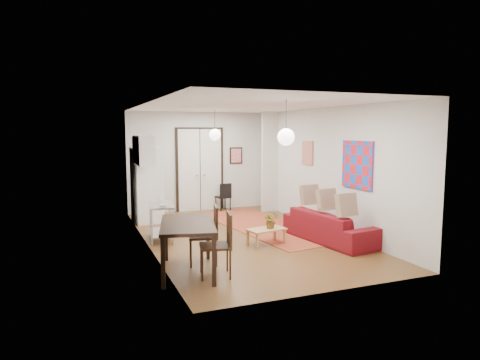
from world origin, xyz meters
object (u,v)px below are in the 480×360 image
object	(u,v)px
sofa	(330,226)
coffee_table	(266,231)
dining_chair_far	(213,238)
dining_chair_near	(201,229)
black_side_chair	(222,194)
kitchen_counter	(161,218)
fridge	(147,185)
dining_table	(188,228)

from	to	relation	value
sofa	coffee_table	xyz separation A→B (m)	(-1.40, 0.22, -0.03)
coffee_table	dining_chair_far	size ratio (longest dim) A/B	0.81
dining_chair_near	black_side_chair	distance (m)	5.06
kitchen_counter	fridge	distance (m)	1.95
coffee_table	dining_chair_far	distance (m)	2.08
sofa	dining_chair_far	size ratio (longest dim) A/B	2.15
coffee_table	dining_table	bearing A→B (deg)	-150.93
dining_chair_far	black_side_chair	world-z (taller)	dining_chair_far
fridge	sofa	bearing A→B (deg)	-52.20
sofa	black_side_chair	size ratio (longest dim) A/B	2.73
dining_chair_far	fridge	bearing A→B (deg)	-162.14
sofa	black_side_chair	distance (m)	4.36
dining_table	kitchen_counter	bearing A→B (deg)	90.00
coffee_table	dining_table	distance (m)	2.27
sofa	dining_chair_far	distance (m)	3.19
dining_table	dining_chair_near	bearing A→B (deg)	51.24
dining_chair_near	dining_chair_far	world-z (taller)	same
coffee_table	sofa	bearing A→B (deg)	-8.90
black_side_chair	dining_chair_near	bearing A→B (deg)	56.92
kitchen_counter	dining_chair_near	size ratio (longest dim) A/B	1.04
coffee_table	fridge	distance (m)	3.73
coffee_table	kitchen_counter	world-z (taller)	kitchen_counter
fridge	dining_chair_near	bearing A→B (deg)	-91.76
fridge	dining_table	bearing A→B (deg)	-97.34
coffee_table	kitchen_counter	size ratio (longest dim) A/B	0.78
dining_table	dining_chair_far	bearing A→B (deg)	-33.57
sofa	fridge	bearing A→B (deg)	36.99
kitchen_counter	fridge	world-z (taller)	fridge
sofa	dining_chair_near	xyz separation A→B (m)	(-2.98, -0.40, 0.28)
fridge	black_side_chair	size ratio (longest dim) A/B	2.35
fridge	dining_chair_near	world-z (taller)	fridge
coffee_table	kitchen_counter	bearing A→B (deg)	147.84
black_side_chair	dining_chair_far	bearing A→B (deg)	59.69
coffee_table	kitchen_counter	distance (m)	2.30
fridge	dining_chair_far	xyz separation A→B (m)	(0.36, -4.44, -0.36)
dining_chair_far	kitchen_counter	bearing A→B (deg)	-158.52
fridge	dining_chair_far	world-z (taller)	fridge
dining_chair_near	black_side_chair	xyz separation A→B (m)	(1.99, 4.65, -0.13)
fridge	black_side_chair	world-z (taller)	fridge
black_side_chair	fridge	bearing A→B (deg)	11.38
black_side_chair	sofa	bearing A→B (deg)	93.16
sofa	dining_table	size ratio (longest dim) A/B	1.33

